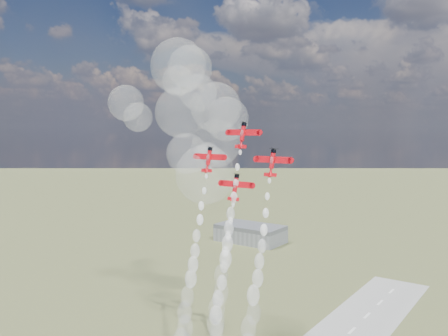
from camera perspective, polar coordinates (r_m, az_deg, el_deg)
hangar at (r=366.28m, az=3.19°, el=-7.85°), size 50.00×28.00×13.00m
plane_lead at (r=155.98m, az=2.25°, el=4.03°), size 12.39×4.67×8.70m
plane_left at (r=161.65m, az=-1.86°, el=1.09°), size 12.39×4.67×8.70m
plane_right at (r=148.17m, az=5.81°, el=0.71°), size 12.39×4.67×8.70m
plane_slot at (r=153.63m, az=1.36°, el=-2.26°), size 12.39×4.67×8.70m
smoke_trail_lead at (r=154.60m, az=-0.38°, el=-14.04°), size 5.23×16.15×56.41m
smoke_trail_left at (r=162.72m, az=-4.53°, el=-16.23°), size 5.26×17.23×56.22m
smoke_trail_right at (r=149.16m, az=3.27°, el=-18.21°), size 5.81×16.81×56.84m
drifted_smoke_cloud at (r=187.75m, az=-3.80°, el=6.50°), size 60.50×40.75×62.37m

